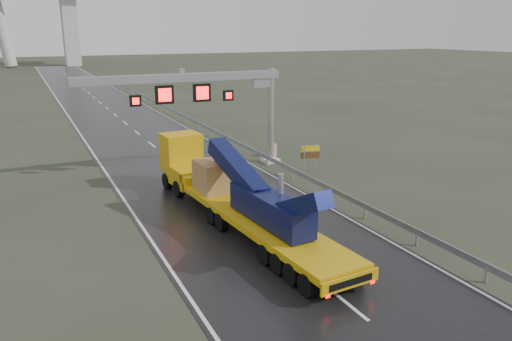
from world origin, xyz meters
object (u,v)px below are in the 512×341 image
heavy_haul_truck (225,187)px  exit_sign_pair (310,155)px  sign_gantry (211,93)px  striped_barrier (273,150)px

heavy_haul_truck → exit_sign_pair: size_ratio=7.93×
sign_gantry → heavy_haul_truck: bearing=-106.3°
sign_gantry → striped_barrier: sign_gantry is taller
sign_gantry → exit_sign_pair: bearing=-41.4°
striped_barrier → heavy_haul_truck: bearing=-142.0°
sign_gantry → striped_barrier: bearing=15.7°
heavy_haul_truck → striped_barrier: 13.93m
heavy_haul_truck → exit_sign_pair: (8.16, 4.49, -0.04)m
heavy_haul_truck → exit_sign_pair: 9.31m
exit_sign_pair → striped_barrier: (0.41, 6.43, -1.10)m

